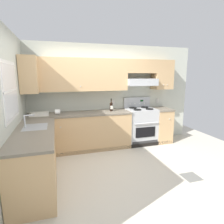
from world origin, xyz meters
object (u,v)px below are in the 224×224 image
(stove, at_px, (141,125))
(paper_towel_roll, at_px, (57,112))
(wine_bottle, at_px, (111,106))
(bowl, at_px, (39,114))

(stove, xyz_separation_m, paper_towel_roll, (-2.10, -0.04, 0.49))
(stove, relative_size, wine_bottle, 3.86)
(wine_bottle, distance_m, bowl, 1.69)
(stove, bearing_deg, bowl, -179.55)
(bowl, xyz_separation_m, paper_towel_roll, (0.39, -0.02, 0.04))
(stove, distance_m, bowl, 2.53)
(wine_bottle, xyz_separation_m, bowl, (-1.69, -0.05, -0.10))
(bowl, relative_size, paper_towel_roll, 3.37)
(wine_bottle, bearing_deg, paper_towel_roll, -177.31)
(wine_bottle, relative_size, bowl, 0.78)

